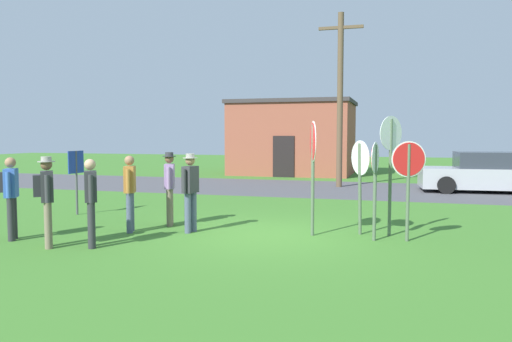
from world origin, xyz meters
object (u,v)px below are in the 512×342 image
Objects in this scene: stop_sign_leaning_right at (375,175)px; person_with_sunhat at (170,184)px; stop_sign_rear_right at (360,171)px; person_in_dark_shirt at (46,195)px; info_panel_leftmost at (76,171)px; person_holding_notes at (91,198)px; stop_sign_leaning_left at (313,157)px; stop_sign_far_back at (408,174)px; parked_car_on_street at (482,174)px; stop_sign_rear_left at (391,155)px; person_in_blue at (190,188)px; person_near_signs at (10,192)px; utility_pole at (340,96)px; person_in_teal at (130,189)px.

stop_sign_leaning_right reaches higher than person_with_sunhat.
person_in_dark_shirt is at bearing -152.31° from stop_sign_rear_right.
person_holding_notes is at bearing -50.52° from info_panel_leftmost.
stop_sign_leaning_left is 1.40× the size of person_with_sunhat.
person_with_sunhat is (-5.38, 0.26, -0.39)m from stop_sign_far_back.
stop_sign_leaning_right reaches higher than info_panel_leftmost.
person_in_dark_shirt is at bearing -61.64° from info_panel_leftmost.
info_panel_leftmost is (-8.50, 1.04, -0.18)m from stop_sign_far_back.
stop_sign_far_back reaches higher than parked_car_on_street.
stop_sign_rear_left is 6.93m from person_in_dark_shirt.
person_near_signs is at bearing -150.95° from person_in_blue.
info_panel_leftmost is at bearing 171.54° from stop_sign_leaning_right.
info_panel_leftmost is at bearing 166.03° from person_with_sunhat.
stop_sign_leaning_left is 1.40× the size of person_in_blue.
stop_sign_rear_right is (-0.62, -0.03, -0.34)m from stop_sign_rear_left.
person_in_blue is 2.25m from person_holding_notes.
stop_sign_leaning_left is 6.25m from person_near_signs.
person_near_signs is at bearing -164.27° from stop_sign_leaning_right.
utility_pole reaches higher than stop_sign_rear_right.
stop_sign_leaning_left reaches higher than person_in_blue.
person_holding_notes is 2.55m from person_with_sunhat.
stop_sign_leaning_left reaches higher than person_in_teal.
person_holding_notes is (-3.22, -12.48, -2.76)m from utility_pole.
stop_sign_rear_right is 6.34m from person_in_dark_shirt.
stop_sign_rear_right reaches higher than stop_sign_far_back.
stop_sign_far_back is (2.57, -10.23, -2.34)m from utility_pole.
stop_sign_rear_right is 5.52m from person_holding_notes.
stop_sign_leaning_right is 1.15× the size of person_with_sunhat.
stop_sign_rear_left is at bearing 19.29° from person_near_signs.
person_in_dark_shirt is 4.04m from info_panel_leftmost.
person_in_teal is 1.09m from person_with_sunhat.
person_near_signs is 1.00× the size of person_in_teal.
person_in_blue reaches higher than person_in_teal.
utility_pole is 4.19× the size of person_in_teal.
person_with_sunhat is at bearing 175.27° from stop_sign_leaning_right.
stop_sign_leaning_left is (0.64, -10.19, -2.03)m from utility_pole.
stop_sign_rear_left reaches higher than person_with_sunhat.
person_in_teal is (-5.21, -0.59, -0.39)m from stop_sign_leaning_right.
person_in_dark_shirt is 1.00× the size of person_in_blue.
parked_car_on_street is 13.67m from person_in_teal.
parked_car_on_street is at bearing 54.70° from person_holding_notes.
person_in_teal is at bearing -166.84° from stop_sign_rear_right.
stop_sign_rear_right is 3.70m from person_in_blue.
utility_pole is 10.21m from stop_sign_rear_left.
stop_sign_rear_left reaches higher than person_in_dark_shirt.
person_in_dark_shirt is (-9.38, -12.38, 0.32)m from parked_car_on_street.
stop_sign_leaning_left is at bearing 172.74° from stop_sign_leaning_right.
stop_sign_rear_left is 0.71m from stop_sign_rear_right.
person_holding_notes is at bearing -3.49° from person_near_signs.
utility_pole reaches higher than stop_sign_rear_left.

